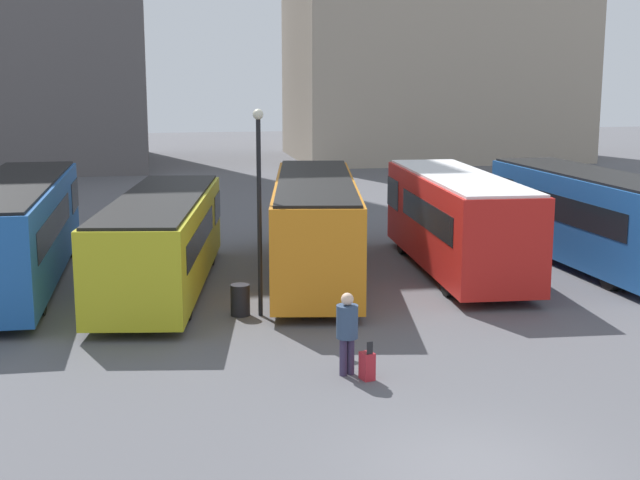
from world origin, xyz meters
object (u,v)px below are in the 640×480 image
Objects in this scene: bus_1 at (162,238)px; suitcase at (367,366)px; bus_2 at (315,223)px; trash_bin at (240,300)px; traveler at (347,327)px; bus_4 at (589,215)px; bus_0 at (17,228)px; bus_3 at (456,219)px; lamp_post_0 at (259,196)px.

bus_1 is 12.69× the size of suitcase.
bus_1 is 4.86m from bus_2.
bus_1 reaches higher than trash_bin.
suitcase is at bearing -151.06° from traveler.
traveler is (-10.31, -9.15, -0.63)m from bus_4.
bus_0 reaches higher than traveler.
bus_1 is at bearing 108.43° from bus_2.
bus_0 is 8.14m from trash_bin.
lamp_post_0 is (-6.91, -4.10, 1.53)m from bus_3.
traveler is at bearing -176.52° from bus_2.
traveler is (-1.02, -9.30, -0.63)m from bus_2.
bus_3 is (9.43, 0.57, 0.19)m from bus_1.
bus_2 is (4.80, 0.73, 0.18)m from bus_1.
bus_0 and bus_4 have the same top height.
bus_1 is 9.93m from suitcase.
bus_2 is 13.34× the size of suitcase.
suitcase is at bearing 154.43° from bus_3.
suitcase is at bearing 130.80° from bus_4.
bus_0 is at bearing 89.55° from bus_3.
bus_2 is 6.32× the size of traveler.
trash_bin is (-12.10, -4.01, -1.29)m from bus_4.
bus_3 is 10.97m from suitcase.
trash_bin is at bearing 3.90° from traveler.
traveler is 0.33× the size of lamp_post_0.
bus_3 is at bearing -77.27° from bus_1.
suitcase is 0.16× the size of lamp_post_0.
suitcase is (8.49, -10.46, -1.42)m from bus_0.
lamp_post_0 is (-2.28, -4.27, 1.54)m from bus_2.
bus_1 is at bearing 96.96° from bus_3.
lamp_post_0 is at bearing -135.22° from bus_1.
bus_0 reaches higher than suitcase.
suitcase is (4.14, -8.94, -1.23)m from bus_1.
bus_1 is at bearing 89.44° from bus_4.
suitcase is 1.02× the size of trash_bin.
bus_3 is 5.48× the size of traveler.
bus_4 is 13.84m from suitcase.
lamp_post_0 reaches higher than bus_4.
trash_bin is (6.34, -4.94, -1.30)m from bus_0.
bus_0 is at bearing 23.75° from suitcase.
bus_4 is at bearing 19.62° from lamp_post_0.
traveler is 2.11× the size of suitcase.
bus_3 is 10.76m from traveler.
bus_2 is at bearing -21.58° from traveler.
trash_bin is (-0.53, 0.11, -2.83)m from lamp_post_0.
suitcase is at bearing -68.65° from trash_bin.
bus_2 is at bearing 91.47° from bus_3.
bus_1 is at bearing 8.50° from traveler.
bus_1 is at bearing 9.55° from suitcase.
bus_0 is 6.72× the size of traveler.
lamp_post_0 reaches higher than traveler.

